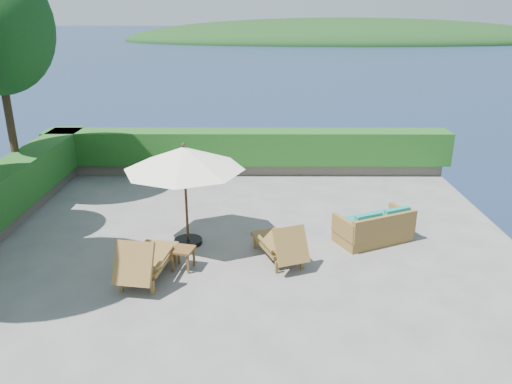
{
  "coord_description": "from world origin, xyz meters",
  "views": [
    {
      "loc": [
        0.35,
        -9.35,
        4.78
      ],
      "look_at": [
        0.3,
        0.8,
        1.1
      ],
      "focal_mm": 35.0,
      "sensor_mm": 36.0,
      "label": 1
    }
  ],
  "objects_px": {
    "patio_umbrella": "(184,159)",
    "wicker_loveseat": "(375,229)",
    "side_table": "(183,252)",
    "lounge_right": "(281,244)",
    "lounge_left": "(145,260)"
  },
  "relations": [
    {
      "from": "patio_umbrella",
      "to": "lounge_left",
      "type": "distance_m",
      "value": 2.24
    },
    {
      "from": "patio_umbrella",
      "to": "side_table",
      "type": "relative_size",
      "value": 5.11
    },
    {
      "from": "lounge_right",
      "to": "side_table",
      "type": "distance_m",
      "value": 1.95
    },
    {
      "from": "patio_umbrella",
      "to": "lounge_right",
      "type": "relative_size",
      "value": 1.49
    },
    {
      "from": "patio_umbrella",
      "to": "side_table",
      "type": "distance_m",
      "value": 1.93
    },
    {
      "from": "patio_umbrella",
      "to": "wicker_loveseat",
      "type": "height_order",
      "value": "patio_umbrella"
    },
    {
      "from": "lounge_left",
      "to": "lounge_right",
      "type": "relative_size",
      "value": 1.06
    },
    {
      "from": "lounge_right",
      "to": "wicker_loveseat",
      "type": "bearing_deg",
      "value": 2.59
    },
    {
      "from": "side_table",
      "to": "lounge_right",
      "type": "bearing_deg",
      "value": 9.88
    },
    {
      "from": "wicker_loveseat",
      "to": "side_table",
      "type": "bearing_deg",
      "value": 172.43
    },
    {
      "from": "lounge_left",
      "to": "side_table",
      "type": "relative_size",
      "value": 3.62
    },
    {
      "from": "lounge_right",
      "to": "lounge_left",
      "type": "bearing_deg",
      "value": 175.36
    },
    {
      "from": "patio_umbrella",
      "to": "wicker_loveseat",
      "type": "distance_m",
      "value": 4.39
    },
    {
      "from": "side_table",
      "to": "patio_umbrella",
      "type": "bearing_deg",
      "value": 93.06
    },
    {
      "from": "lounge_left",
      "to": "wicker_loveseat",
      "type": "distance_m",
      "value": 4.95
    }
  ]
}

